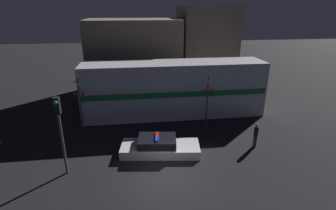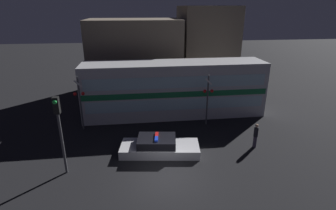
# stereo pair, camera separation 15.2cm
# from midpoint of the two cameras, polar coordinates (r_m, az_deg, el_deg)

# --- Properties ---
(ground_plane) EXTENTS (120.00, 120.00, 0.00)m
(ground_plane) POSITION_cam_midpoint_polar(r_m,az_deg,el_deg) (14.95, -0.39, -15.51)
(ground_plane) COLOR black
(train) EXTENTS (15.11, 3.13, 4.57)m
(train) POSITION_cam_midpoint_polar(r_m,az_deg,el_deg) (22.21, 1.08, 3.50)
(train) COLOR silver
(train) RESTS_ON ground_plane
(police_car) EXTENTS (5.18, 2.56, 1.20)m
(police_car) POSITION_cam_midpoint_polar(r_m,az_deg,el_deg) (16.94, -2.14, -9.05)
(police_car) COLOR silver
(police_car) RESTS_ON ground_plane
(pedestrian) EXTENTS (0.28, 0.28, 1.67)m
(pedestrian) POSITION_cam_midpoint_polar(r_m,az_deg,el_deg) (18.33, 18.32, -6.24)
(pedestrian) COLOR #3F384C
(pedestrian) RESTS_ON ground_plane
(crossing_signal_near) EXTENTS (0.82, 0.32, 4.02)m
(crossing_signal_near) POSITION_cam_midpoint_polar(r_m,az_deg,el_deg) (20.38, 8.40, 1.85)
(crossing_signal_near) COLOR #4C4C51
(crossing_signal_near) RESTS_ON ground_plane
(crossing_signal_far) EXTENTS (0.82, 0.32, 4.14)m
(crossing_signal_far) POSITION_cam_midpoint_polar(r_m,az_deg,el_deg) (20.29, -18.87, 1.04)
(crossing_signal_far) COLOR #4C4C51
(crossing_signal_far) RESTS_ON ground_plane
(traffic_light_corner) EXTENTS (0.30, 0.46, 4.51)m
(traffic_light_corner) POSITION_cam_midpoint_polar(r_m,az_deg,el_deg) (14.92, -22.81, -3.64)
(traffic_light_corner) COLOR #4C4C51
(traffic_light_corner) RESTS_ON ground_plane
(building_left) EXTENTS (9.52, 5.80, 7.66)m
(building_left) POSITION_cam_midpoint_polar(r_m,az_deg,el_deg) (28.61, -7.50, 10.38)
(building_left) COLOR #726656
(building_left) RESTS_ON ground_plane
(building_center) EXTENTS (6.08, 6.76, 8.94)m
(building_center) POSITION_cam_midpoint_polar(r_m,az_deg,el_deg) (32.19, 7.91, 12.63)
(building_center) COLOR #726656
(building_center) RESTS_ON ground_plane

